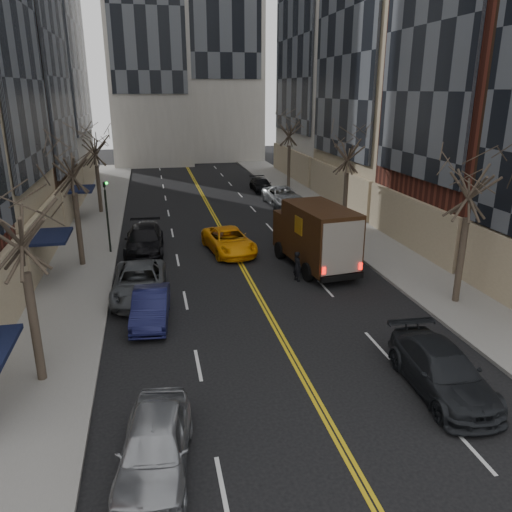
{
  "coord_description": "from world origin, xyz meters",
  "views": [
    {
      "loc": [
        -4.76,
        -7.99,
        9.49
      ],
      "look_at": [
        -0.21,
        13.34,
        2.2
      ],
      "focal_mm": 35.0,
      "sensor_mm": 36.0,
      "label": 1
    }
  ],
  "objects_px": {
    "observer_sedan": "(442,371)",
    "pedestrian": "(297,266)",
    "taxi": "(229,241)",
    "ups_truck": "(315,236)"
  },
  "relations": [
    {
      "from": "observer_sedan",
      "to": "pedestrian",
      "type": "bearing_deg",
      "value": 102.5
    },
    {
      "from": "ups_truck",
      "to": "taxi",
      "type": "bearing_deg",
      "value": 130.89
    },
    {
      "from": "observer_sedan",
      "to": "pedestrian",
      "type": "height_order",
      "value": "pedestrian"
    },
    {
      "from": "taxi",
      "to": "ups_truck",
      "type": "bearing_deg",
      "value": -49.52
    },
    {
      "from": "ups_truck",
      "to": "observer_sedan",
      "type": "bearing_deg",
      "value": -96.01
    },
    {
      "from": "ups_truck",
      "to": "observer_sedan",
      "type": "height_order",
      "value": "ups_truck"
    },
    {
      "from": "observer_sedan",
      "to": "pedestrian",
      "type": "distance_m",
      "value": 10.79
    },
    {
      "from": "pedestrian",
      "to": "observer_sedan",
      "type": "bearing_deg",
      "value": 171.42
    },
    {
      "from": "taxi",
      "to": "pedestrian",
      "type": "distance_m",
      "value": 6.14
    },
    {
      "from": "observer_sedan",
      "to": "taxi",
      "type": "distance_m",
      "value": 16.76
    }
  ]
}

